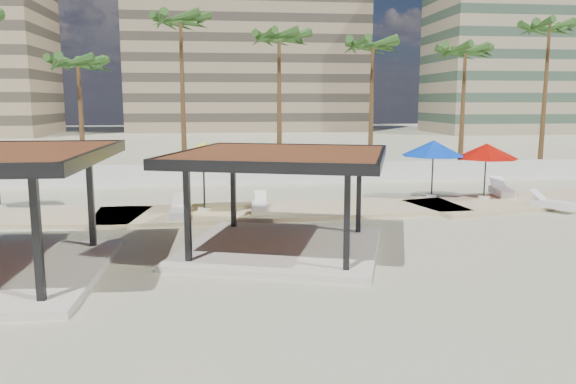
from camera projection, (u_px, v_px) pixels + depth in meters
The scene contains 19 objects.
ground at pixel (246, 258), 17.58m from camera, with size 200.00×200.00×0.00m, color tan.
promenade at pixel (283, 208), 25.32m from camera, with size 44.45×7.97×0.24m.
boundary_wall at pixel (233, 174), 33.16m from camera, with size 56.00×0.30×1.20m, color silver.
building_mid at pixel (247, 43), 92.19m from camera, with size 38.00×16.00×30.40m.
building_east at pixel (540, 18), 85.19m from camera, with size 32.00×15.00×36.40m.
pavilion_central at pixel (282, 192), 18.14m from camera, with size 8.13×8.13×3.27m.
umbrella_b at pixel (203, 152), 23.80m from camera, with size 4.20×4.20×2.95m.
umbrella_c at pixel (486, 151), 26.80m from camera, with size 3.80×3.80×2.68m.
umbrella_d at pixel (433, 148), 27.32m from camera, with size 3.66×3.66×2.79m.
lounger_a at pixel (180, 212), 22.96m from camera, with size 0.75×2.24×0.84m.
lounger_b at pixel (259, 206), 24.24m from camera, with size 0.79×1.99×0.74m.
lounger_c at pixel (552, 204), 24.89m from camera, with size 1.54×1.95×0.73m.
lounger_d at pixel (502, 191), 28.16m from camera, with size 1.08×2.31×0.84m.
palm_c at pixel (78, 68), 33.15m from camera, with size 3.00×3.00×7.90m.
palm_d at pixel (181, 27), 34.24m from camera, with size 3.00×3.00×10.56m.
palm_e at pixel (279, 44), 34.62m from camera, with size 3.00×3.00×9.54m.
palm_f at pixel (373, 51), 35.59m from camera, with size 3.00×3.00×9.18m.
palm_g at pixel (465, 56), 35.96m from camera, with size 3.00×3.00×8.85m.
palm_h at pixel (549, 34), 37.01m from camera, with size 3.00×3.00×10.50m.
Camera 1 is at (-0.75, -17.05, 4.86)m, focal length 35.00 mm.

